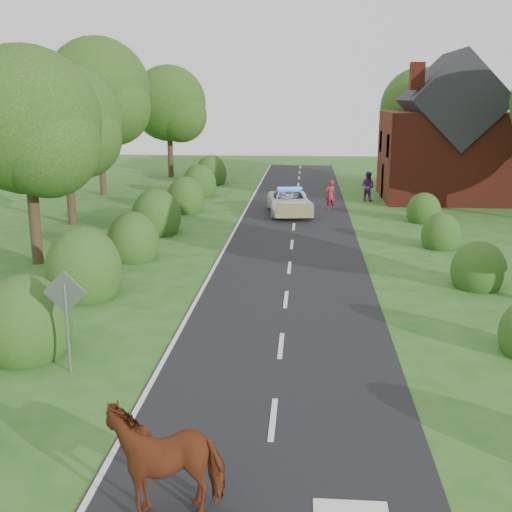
# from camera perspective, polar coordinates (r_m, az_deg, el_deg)

# --- Properties ---
(ground) EXTENTS (120.00, 120.00, 0.00)m
(ground) POSITION_cam_1_polar(r_m,az_deg,el_deg) (13.59, 1.52, -14.36)
(ground) COLOR #2A621D
(road) EXTENTS (6.00, 70.00, 0.02)m
(road) POSITION_cam_1_polar(r_m,az_deg,el_deg) (27.70, 3.16, 0.55)
(road) COLOR black
(road) RESTS_ON ground
(road_markings) EXTENTS (4.96, 70.00, 0.01)m
(road_markings) POSITION_cam_1_polar(r_m,az_deg,el_deg) (25.78, -0.52, -0.42)
(road_markings) COLOR white
(road_markings) RESTS_ON road
(hedgerow_left) EXTENTS (2.75, 50.41, 3.00)m
(hedgerow_left) POSITION_cam_1_polar(r_m,az_deg,el_deg) (25.33, -11.91, 0.69)
(hedgerow_left) COLOR #234817
(hedgerow_left) RESTS_ON ground
(hedgerow_right) EXTENTS (2.10, 45.78, 2.10)m
(hedgerow_right) POSITION_cam_1_polar(r_m,az_deg,el_deg) (24.63, 18.47, -0.58)
(hedgerow_right) COLOR #234817
(hedgerow_right) RESTS_ON ground
(tree_left_a) EXTENTS (5.74, 5.60, 8.38)m
(tree_left_a) POSITION_cam_1_polar(r_m,az_deg,el_deg) (25.97, -19.32, 10.79)
(tree_left_a) COLOR #332316
(tree_left_a) RESTS_ON ground
(tree_left_b) EXTENTS (5.74, 5.60, 8.07)m
(tree_left_b) POSITION_cam_1_polar(r_m,az_deg,el_deg) (33.96, -16.22, 11.10)
(tree_left_b) COLOR #332316
(tree_left_b) RESTS_ON ground
(tree_left_c) EXTENTS (6.97, 6.80, 10.22)m
(tree_left_c) POSITION_cam_1_polar(r_m,az_deg,el_deg) (43.83, -13.54, 13.75)
(tree_left_c) COLOR #332316
(tree_left_c) RESTS_ON ground
(tree_left_d) EXTENTS (6.15, 6.00, 8.89)m
(tree_left_d) POSITION_cam_1_polar(r_m,az_deg,el_deg) (52.91, -7.50, 13.03)
(tree_left_d) COLOR #332316
(tree_left_d) RESTS_ON ground
(tree_right_c) EXTENTS (6.15, 6.00, 8.58)m
(tree_right_c) POSITION_cam_1_polar(r_m,az_deg,el_deg) (50.55, 14.73, 12.32)
(tree_right_c) COLOR #332316
(tree_right_c) RESTS_ON ground
(road_sign) EXTENTS (1.06, 0.08, 2.53)m
(road_sign) POSITION_cam_1_polar(r_m,az_deg,el_deg) (15.77, -16.55, -4.32)
(road_sign) COLOR gray
(road_sign) RESTS_ON ground
(house) EXTENTS (8.00, 7.40, 9.17)m
(house) POSITION_cam_1_polar(r_m,az_deg,el_deg) (42.95, 16.71, 9.89)
(house) COLOR maroon
(house) RESTS_ON ground
(cow) EXTENTS (2.40, 1.77, 1.53)m
(cow) POSITION_cam_1_polar(r_m,az_deg,el_deg) (10.87, -7.98, -17.73)
(cow) COLOR #5C2718
(cow) RESTS_ON ground
(police_van) EXTENTS (2.90, 5.23, 1.52)m
(police_van) POSITION_cam_1_polar(r_m,az_deg,el_deg) (36.09, 3.00, 4.81)
(police_van) COLOR white
(police_van) RESTS_ON ground
(pedestrian_red) EXTENTS (0.73, 0.62, 1.71)m
(pedestrian_red) POSITION_cam_1_polar(r_m,az_deg,el_deg) (37.84, 6.64, 5.43)
(pedestrian_red) COLOR maroon
(pedestrian_red) RESTS_ON ground
(pedestrian_purple) EXTENTS (1.14, 1.11, 1.85)m
(pedestrian_purple) POSITION_cam_1_polar(r_m,az_deg,el_deg) (41.33, 9.91, 6.13)
(pedestrian_purple) COLOR #5A2276
(pedestrian_purple) RESTS_ON ground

